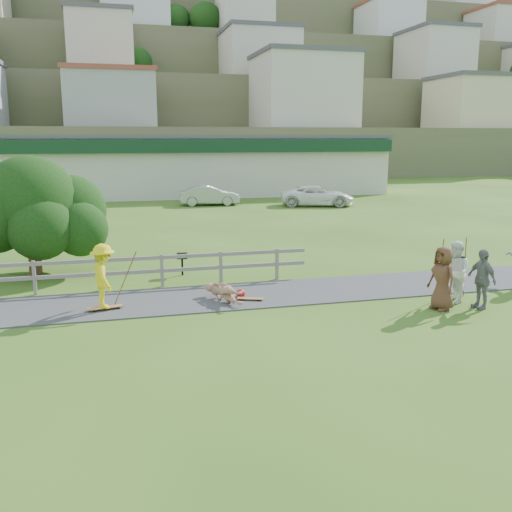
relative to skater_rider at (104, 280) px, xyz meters
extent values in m
plane|color=#365A19|center=(3.85, -0.97, -0.93)|extent=(260.00, 260.00, 0.00)
cube|color=#3C3C3F|center=(3.85, 0.53, -0.91)|extent=(34.00, 3.00, 0.04)
cube|color=slate|center=(-2.15, 2.33, -0.38)|extent=(0.10, 0.10, 1.10)
cube|color=slate|center=(-0.15, 2.33, -0.38)|extent=(0.10, 0.10, 1.10)
cube|color=slate|center=(1.85, 2.33, -0.38)|extent=(0.10, 0.10, 1.10)
cube|color=slate|center=(3.85, 2.33, -0.38)|extent=(0.10, 0.10, 1.10)
cube|color=slate|center=(5.85, 2.33, -0.38)|extent=(0.10, 0.10, 1.10)
cube|color=slate|center=(-0.65, 2.33, 0.07)|extent=(15.00, 0.08, 0.12)
cube|color=slate|center=(-0.65, 2.33, -0.38)|extent=(15.00, 0.08, 0.12)
cube|color=beige|center=(7.85, 34.03, 1.47)|extent=(32.00, 10.00, 4.80)
cube|color=#13341E|center=(7.85, 28.83, 3.27)|extent=(32.00, 0.60, 1.00)
cube|color=#4E4E53|center=(7.85, 34.03, 4.02)|extent=(32.50, 10.50, 0.30)
cube|color=#546039|center=(3.85, 54.03, 2.07)|extent=(220.00, 14.00, 6.00)
cube|color=beige|center=(3.85, 54.03, 8.57)|extent=(10.00, 9.00, 7.00)
cube|color=#4E4E53|center=(3.85, 54.03, 12.32)|extent=(10.40, 9.40, 0.50)
cube|color=#546039|center=(3.85, 67.03, 5.57)|extent=(220.00, 14.00, 13.00)
cube|color=beige|center=(3.85, 67.03, 15.57)|extent=(10.00, 9.00, 7.00)
cube|color=#4E4E53|center=(3.85, 67.03, 19.32)|extent=(10.40, 9.40, 0.50)
cube|color=#546039|center=(3.85, 80.03, 9.57)|extent=(220.00, 14.00, 21.00)
cube|color=beige|center=(3.85, 80.03, 23.57)|extent=(10.00, 9.00, 7.00)
cube|color=#546039|center=(3.85, 93.03, 14.07)|extent=(220.00, 14.00, 30.00)
cube|color=#546039|center=(3.85, 107.03, 19.07)|extent=(220.00, 14.00, 40.00)
imported|color=yellow|center=(0.00, 0.00, 0.00)|extent=(0.91, 1.31, 1.86)
imported|color=#A8765D|center=(3.48, 0.00, -0.62)|extent=(1.72, 1.02, 0.62)
imported|color=white|center=(10.22, -1.74, 0.01)|extent=(0.88, 1.03, 1.87)
imported|color=slate|center=(10.61, -2.46, -0.05)|extent=(0.57, 1.08, 1.76)
imported|color=brown|center=(9.44, -2.29, 0.00)|extent=(0.78, 1.02, 1.86)
imported|color=#A3A6AB|center=(7.42, 24.92, -0.21)|extent=(4.46, 1.88, 1.43)
imported|color=white|center=(14.90, 22.51, -0.19)|extent=(5.77, 3.82, 1.47)
sphere|color=#B2141C|center=(4.08, 0.35, -0.79)|extent=(0.28, 0.28, 0.28)
cylinder|color=brown|center=(0.60, 0.40, -0.05)|extent=(0.03, 0.03, 1.77)
cylinder|color=brown|center=(9.82, -1.52, 0.03)|extent=(0.03, 0.03, 1.93)
cylinder|color=brown|center=(10.87, -1.26, 0.01)|extent=(0.03, 0.03, 1.89)
camera|label=1|loc=(0.25, -16.33, 3.98)|focal=40.00mm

